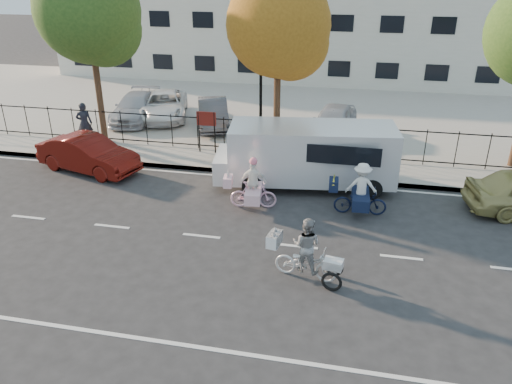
% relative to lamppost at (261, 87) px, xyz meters
% --- Properties ---
extents(ground, '(120.00, 120.00, 0.00)m').
position_rel_lamppost_xyz_m(ground, '(-0.50, -6.80, -3.11)').
color(ground, '#333334').
extents(road_markings, '(60.00, 9.52, 0.01)m').
position_rel_lamppost_xyz_m(road_markings, '(-0.50, -6.80, -3.11)').
color(road_markings, silver).
rests_on(road_markings, ground).
extents(curb, '(60.00, 0.10, 0.15)m').
position_rel_lamppost_xyz_m(curb, '(-0.50, -1.75, -3.04)').
color(curb, '#A8A399').
rests_on(curb, ground).
extents(sidewalk, '(60.00, 2.20, 0.15)m').
position_rel_lamppost_xyz_m(sidewalk, '(-0.50, -0.70, -3.04)').
color(sidewalk, '#A8A399').
rests_on(sidewalk, ground).
extents(parking_lot, '(60.00, 15.60, 0.15)m').
position_rel_lamppost_xyz_m(parking_lot, '(-0.50, 8.20, -3.04)').
color(parking_lot, '#A8A399').
rests_on(parking_lot, ground).
extents(iron_fence, '(58.00, 0.06, 1.50)m').
position_rel_lamppost_xyz_m(iron_fence, '(-0.50, 0.40, -2.21)').
color(iron_fence, black).
rests_on(iron_fence, sidewalk).
extents(building, '(34.00, 10.00, 6.00)m').
position_rel_lamppost_xyz_m(building, '(-0.50, 18.20, -0.11)').
color(building, silver).
rests_on(building, ground).
extents(lamppost, '(0.36, 0.36, 4.33)m').
position_rel_lamppost_xyz_m(lamppost, '(0.00, 0.00, 0.00)').
color(lamppost, black).
rests_on(lamppost, sidewalk).
extents(street_sign, '(0.85, 0.06, 1.80)m').
position_rel_lamppost_xyz_m(street_sign, '(-2.35, 0.00, -1.70)').
color(street_sign, black).
rests_on(street_sign, sidewalk).
extents(zebra_trike, '(2.08, 1.00, 1.77)m').
position_rel_lamppost_xyz_m(zebra_trike, '(2.90, -8.34, -2.43)').
color(zebra_trike, silver).
rests_on(zebra_trike, ground).
extents(unicorn_bike, '(1.85, 1.30, 1.84)m').
position_rel_lamppost_xyz_m(unicorn_bike, '(0.63, -4.53, -2.43)').
color(unicorn_bike, '#F9BEDA').
rests_on(unicorn_bike, ground).
extents(bull_bike, '(1.96, 1.34, 1.82)m').
position_rel_lamppost_xyz_m(bull_bike, '(4.22, -4.26, -2.39)').
color(bull_bike, black).
rests_on(bull_bike, ground).
extents(white_van, '(6.81, 2.99, 2.33)m').
position_rel_lamppost_xyz_m(white_van, '(2.26, -2.30, -1.82)').
color(white_van, white).
rests_on(white_van, ground).
extents(red_sedan, '(4.56, 2.59, 1.42)m').
position_rel_lamppost_xyz_m(red_sedan, '(-6.50, -2.65, -2.40)').
color(red_sedan, '#590F0A').
rests_on(red_sedan, ground).
extents(pedestrian, '(0.81, 0.69, 1.89)m').
position_rel_lamppost_xyz_m(pedestrian, '(-8.08, 0.00, -2.02)').
color(pedestrian, black).
rests_on(pedestrian, sidewalk).
extents(lot_car_a, '(2.43, 4.73, 1.31)m').
position_rel_lamppost_xyz_m(lot_car_a, '(-7.40, 3.91, -2.31)').
color(lot_car_a, '#B9BAC1').
rests_on(lot_car_a, parking_lot).
extents(lot_car_b, '(3.58, 5.32, 1.36)m').
position_rel_lamppost_xyz_m(lot_car_b, '(-6.09, 4.58, -2.28)').
color(lot_car_b, white).
rests_on(lot_car_b, parking_lot).
extents(lot_car_c, '(2.65, 4.31, 1.34)m').
position_rel_lamppost_xyz_m(lot_car_c, '(-3.15, 3.63, -2.29)').
color(lot_car_c, '#4D4E55').
rests_on(lot_car_c, parking_lot).
extents(lot_car_d, '(2.32, 4.50, 1.47)m').
position_rel_lamppost_xyz_m(lot_car_d, '(2.84, 3.27, -2.23)').
color(lot_car_d, '#AFB0B7').
rests_on(lot_car_d, parking_lot).
extents(tree_west, '(4.39, 4.39, 8.05)m').
position_rel_lamppost_xyz_m(tree_west, '(-7.31, 0.56, 2.52)').
color(tree_west, '#442D1D').
rests_on(tree_west, ground).
extents(tree_mid, '(4.10, 4.10, 7.52)m').
position_rel_lamppost_xyz_m(tree_mid, '(0.73, 0.56, 2.16)').
color(tree_mid, '#442D1D').
rests_on(tree_mid, ground).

